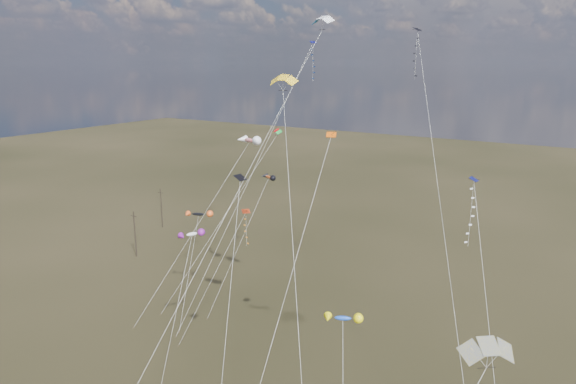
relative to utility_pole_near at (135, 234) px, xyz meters
The scene contains 17 objects.
utility_pole_near is the anchor object (origin of this frame).
utility_pole_far 16.12m from the utility_pole_near, 119.74° to the left, with size 1.40×0.20×8.00m.
diamond_black_high 54.44m from the utility_pole_near, ahead, with size 15.68×25.41×35.94m.
diamond_navy_tall 41.29m from the utility_pole_near, ahead, with size 8.83×18.94×34.83m.
diamond_black_mid 49.90m from the utility_pole_near, 31.74° to the right, with size 5.49×11.71×22.94m.
diamond_red_low 31.64m from the utility_pole_near, 16.19° to the right, with size 4.00×10.05×14.80m.
diamond_navy_right 60.32m from the utility_pole_near, 12.97° to the right, with size 7.56×12.70×22.87m.
diamond_orange_center 53.44m from the utility_pole_near, 26.82° to the right, with size 2.93×21.77×26.30m.
parafoil_yellow 51.21m from the utility_pole_near, 22.47° to the right, with size 14.66×18.08×31.51m.
parafoil_blue_white 53.21m from the utility_pole_near, 15.00° to the right, with size 4.41×33.05×36.94m.
parafoil_striped 70.00m from the utility_pole_near, 26.02° to the right, with size 7.34×14.68×18.41m.
parafoil_tricolor 31.37m from the utility_pole_near, 12.99° to the left, with size 7.13×19.73×23.15m.
novelty_black_orange 24.39m from the utility_pole_near, 19.71° to the right, with size 4.53×8.62×13.38m.
novelty_orange_black 30.89m from the utility_pole_near, ahead, with size 4.63×10.96×17.80m.
novelty_white_purple 34.64m from the utility_pole_near, 30.40° to the right, with size 3.39×9.74×14.46m.
novelty_redwhite_stripe 32.27m from the utility_pole_near, ahead, with size 10.10×15.76×23.11m.
novelty_blue_yellow 57.60m from the utility_pole_near, 26.26° to the right, with size 6.18×9.92×14.38m.
Camera 1 is at (27.53, -26.21, 32.11)m, focal length 32.00 mm.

